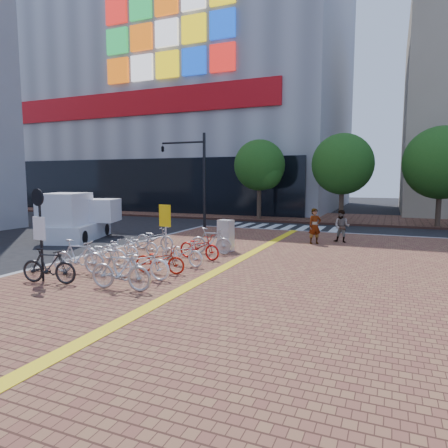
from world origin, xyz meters
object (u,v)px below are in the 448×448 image
at_px(bike_0, 49,266).
at_px(notice_sign, 39,223).
at_px(utility_box, 226,235).
at_px(bike_1, 78,257).
at_px(bike_9, 182,253).
at_px(bike_7, 141,262).
at_px(bike_3, 120,249).
at_px(yellow_sign, 165,220).
at_px(bike_4, 141,245).
at_px(box_truck, 79,218).
at_px(bike_6, 121,270).
at_px(bike_11, 211,241).
at_px(pedestrian_a, 315,226).
at_px(bike_10, 199,247).
at_px(bike_5, 155,238).
at_px(bike_8, 160,260).
at_px(traffic_light_pole, 185,163).
at_px(bike_2, 105,252).
at_px(pedestrian_b, 342,226).

height_order(bike_0, notice_sign, notice_sign).
height_order(bike_0, utility_box, utility_box).
xyz_separation_m(bike_1, bike_9, (2.52, 2.34, -0.09)).
bearing_deg(bike_7, bike_3, 44.53).
distance_m(bike_1, yellow_sign, 4.05).
bearing_deg(bike_0, utility_box, -32.31).
relative_size(bike_4, box_truck, 0.35).
xyz_separation_m(bike_1, bike_6, (2.49, -1.07, 0.00)).
xyz_separation_m(bike_9, bike_11, (0.02, 2.40, 0.07)).
xyz_separation_m(bike_4, pedestrian_a, (5.95, 5.50, 0.41)).
bearing_deg(utility_box, bike_11, -109.08).
bearing_deg(bike_0, box_truck, 27.15).
height_order(bike_4, bike_10, bike_10).
height_order(bike_5, bike_6, bike_6).
bearing_deg(bike_8, bike_7, 161.59).
bearing_deg(traffic_light_pole, bike_10, -58.52).
bearing_deg(bike_4, traffic_light_pole, 17.78).
bearing_deg(bike_10, bike_2, 140.67).
height_order(bike_4, bike_9, bike_9).
relative_size(bike_5, box_truck, 0.42).
bearing_deg(bike_1, notice_sign, 156.15).
relative_size(bike_3, bike_9, 0.92).
bearing_deg(bike_1, bike_2, -8.97).
bearing_deg(pedestrian_a, bike_8, -150.26).
relative_size(bike_0, bike_10, 0.97).
xyz_separation_m(bike_9, utility_box, (0.31, 3.25, 0.20)).
bearing_deg(utility_box, bike_1, -116.89).
relative_size(bike_8, traffic_light_pole, 0.29).
bearing_deg(notice_sign, bike_1, 76.78).
bearing_deg(bike_7, pedestrian_a, -27.13).
bearing_deg(bike_8, bike_3, 55.11).
relative_size(notice_sign, traffic_light_pole, 0.48).
bearing_deg(bike_7, notice_sign, 114.64).
relative_size(bike_0, bike_3, 1.08).
bearing_deg(traffic_light_pole, pedestrian_b, -12.92).
xyz_separation_m(bike_10, notice_sign, (-2.84, -4.85, 1.28)).
distance_m(bike_0, box_truck, 9.83).
distance_m(bike_6, bike_9, 3.41).
bearing_deg(bike_11, bike_10, 175.96).
height_order(utility_box, yellow_sign, yellow_sign).
relative_size(bike_9, bike_11, 0.99).
xyz_separation_m(yellow_sign, notice_sign, (-1.21, -5.05, 0.35)).
bearing_deg(bike_8, notice_sign, 121.24).
relative_size(bike_3, bike_4, 1.00).
xyz_separation_m(bike_4, bike_6, (2.46, -4.50, 0.14)).
bearing_deg(bike_9, bike_4, 73.86).
height_order(pedestrian_b, traffic_light_pole, traffic_light_pole).
bearing_deg(bike_0, pedestrian_b, -42.83).
distance_m(bike_5, bike_6, 6.18).
xyz_separation_m(bike_1, box_truck, (-5.92, 6.46, 0.45)).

